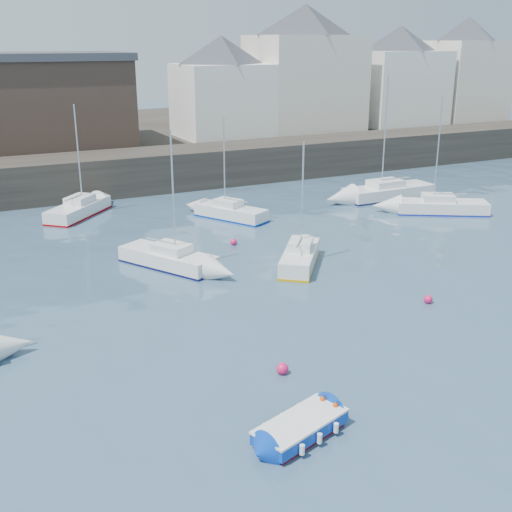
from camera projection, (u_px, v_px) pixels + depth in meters
name	position (u px, v px, depth m)	size (l,w,h in m)	color
water	(417.00, 404.00, 21.05)	(220.00, 220.00, 0.00)	#2D4760
quay_wall	(127.00, 172.00, 50.35)	(90.00, 5.00, 3.00)	#28231E
land_strip	(80.00, 142.00, 65.69)	(90.00, 32.00, 2.80)	#28231E
bldg_east_a	(305.00, 68.00, 62.31)	(13.36, 13.36, 11.80)	beige
bldg_east_b	(398.00, 75.00, 66.78)	(11.88, 11.88, 9.95)	white
bldg_east_c	(464.00, 69.00, 70.38)	(11.14, 11.14, 10.95)	beige
bldg_east_d	(222.00, 86.00, 58.59)	(11.14, 11.14, 8.95)	white
warehouse	(26.00, 100.00, 53.01)	(16.40, 10.40, 7.60)	#3D2D26
blue_dinghy	(300.00, 427.00, 19.21)	(3.32, 2.22, 0.58)	maroon
sailboat_b	(168.00, 258.00, 33.69)	(4.31, 5.74, 7.18)	white
sailboat_c	(300.00, 257.00, 33.80)	(4.25, 4.87, 6.49)	white
sailboat_d	(441.00, 206.00, 44.17)	(6.31, 4.81, 7.85)	white
sailboat_f	(231.00, 212.00, 42.75)	(3.91, 5.27, 6.66)	white
sailboat_g	(388.00, 191.00, 48.32)	(7.18, 2.35, 9.06)	white
sailboat_h	(79.00, 209.00, 43.46)	(5.24, 5.46, 7.38)	white
buoy_near	(282.00, 374.00, 22.96)	(0.44, 0.44, 0.44)	#DF1A58
buoy_mid	(428.00, 303.00, 29.14)	(0.40, 0.40, 0.40)	#DF1A58
buoy_far	(234.00, 245.00, 37.42)	(0.39, 0.39, 0.39)	#DF1A58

